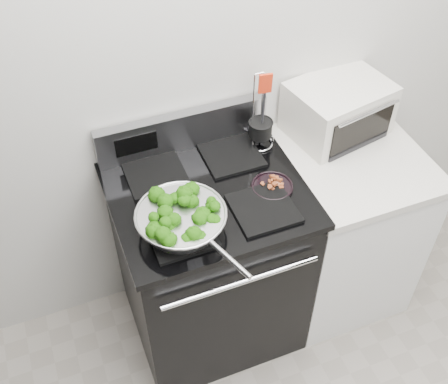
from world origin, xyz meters
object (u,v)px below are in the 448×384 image
utensil_holder (260,132)px  skillet (182,219)px  bacon_plate (272,185)px  gas_range (210,261)px  toaster_oven (338,109)px

utensil_holder → skillet: bearing=-135.6°
skillet → bacon_plate: size_ratio=3.13×
gas_range → skillet: size_ratio=2.11×
toaster_oven → skillet: bearing=-169.1°
bacon_plate → utensil_holder: utensil_holder is taller
gas_range → bacon_plate: (0.25, -0.07, 0.48)m
skillet → bacon_plate: bearing=-9.1°
gas_range → skillet: gas_range is taller
skillet → utensil_holder: (0.48, 0.35, 0.01)m
gas_range → bacon_plate: gas_range is taller
skillet → bacon_plate: 0.42m
toaster_oven → utensil_holder: bearing=168.5°
toaster_oven → gas_range: bearing=-175.6°
gas_range → toaster_oven: (0.70, 0.19, 0.55)m
gas_range → toaster_oven: 0.91m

